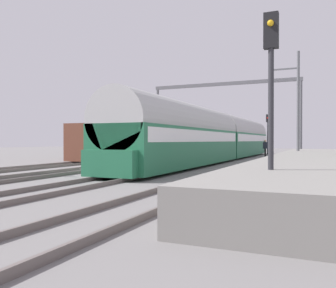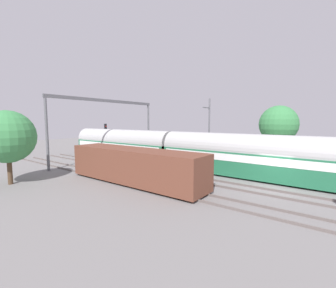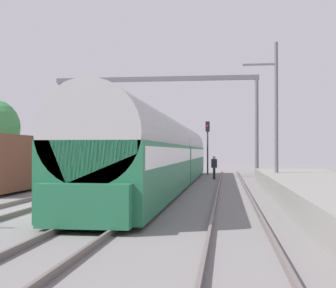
% 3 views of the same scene
% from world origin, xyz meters
% --- Properties ---
extents(ground, '(120.00, 120.00, 0.00)m').
position_xyz_m(ground, '(0.00, 0.00, 0.00)').
color(ground, slate).
extents(track_west, '(1.52, 60.00, 0.16)m').
position_xyz_m(track_west, '(-1.92, 0.00, 0.08)').
color(track_west, '#635955').
rests_on(track_west, ground).
extents(track_east, '(1.52, 60.00, 0.16)m').
position_xyz_m(track_east, '(1.92, 0.00, 0.08)').
color(track_east, '#635955').
rests_on(track_east, ground).
extents(track_far_east, '(1.52, 60.00, 0.16)m').
position_xyz_m(track_far_east, '(5.75, 0.00, 0.08)').
color(track_far_east, '#635955').
rests_on(track_far_east, ground).
extents(passenger_train, '(2.93, 32.85, 3.82)m').
position_xyz_m(passenger_train, '(1.92, 11.35, 1.97)').
color(passenger_train, '#236B47').
rests_on(passenger_train, ground).
extents(freight_car, '(2.80, 13.00, 2.70)m').
position_xyz_m(freight_car, '(-5.75, 9.50, 1.47)').
color(freight_car, brown).
rests_on(freight_car, ground).
extents(person_crossing, '(0.43, 0.30, 1.73)m').
position_xyz_m(person_crossing, '(4.57, 18.58, 1.03)').
color(person_crossing, black).
rests_on(person_crossing, ground).
extents(railway_signal_far, '(0.36, 0.30, 4.68)m').
position_xyz_m(railway_signal_far, '(3.83, 25.40, 3.02)').
color(railway_signal_far, '#2D2D33').
rests_on(railway_signal_far, ground).
extents(catenary_gantry, '(15.90, 0.28, 7.86)m').
position_xyz_m(catenary_gantry, '(0.00, 19.96, 5.87)').
color(catenary_gantry, slate).
rests_on(catenary_gantry, ground).
extents(catenary_pole_east_mid, '(1.90, 0.20, 8.00)m').
position_xyz_m(catenary_pole_east_mid, '(8.10, 9.73, 4.15)').
color(catenary_pole_east_mid, slate).
rests_on(catenary_pole_east_mid, ground).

